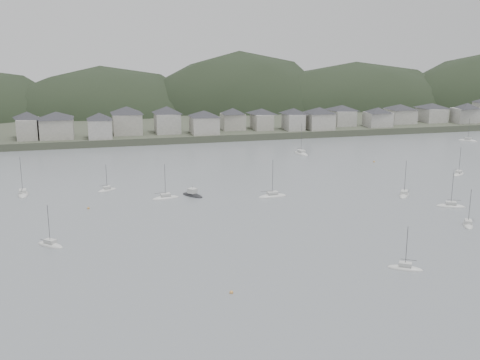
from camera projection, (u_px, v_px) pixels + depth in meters
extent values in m
plane|color=slate|center=(358.00, 324.00, 92.33)|extent=(900.00, 900.00, 0.00)
cube|color=#383D2D|center=(154.00, 109.00, 369.69)|extent=(900.00, 250.00, 3.00)
ellipsoid|color=black|center=(103.00, 134.00, 343.69)|extent=(132.08, 90.41, 79.74)
ellipsoid|color=black|center=(239.00, 133.00, 364.54)|extent=(133.88, 88.37, 101.41)
ellipsoid|color=black|center=(354.00, 126.00, 377.56)|extent=(165.81, 81.78, 82.55)
cube|color=gray|center=(28.00, 129.00, 246.13)|extent=(8.34, 12.91, 8.59)
pyramid|color=#2A2A2F|center=(27.00, 115.00, 244.77)|extent=(15.78, 15.78, 3.01)
cube|color=gray|center=(57.00, 128.00, 248.39)|extent=(13.68, 13.35, 8.36)
pyramid|color=#2A2A2F|center=(56.00, 115.00, 247.07)|extent=(20.07, 20.07, 2.93)
cube|color=gray|center=(100.00, 129.00, 247.74)|extent=(9.78, 10.20, 8.08)
pyramid|color=#2A2A2F|center=(99.00, 116.00, 246.47)|extent=(14.83, 14.83, 2.83)
cube|color=gray|center=(127.00, 124.00, 259.62)|extent=(12.59, 13.33, 9.09)
pyramid|color=#2A2A2F|center=(126.00, 110.00, 258.18)|extent=(19.24, 19.24, 3.18)
cube|color=gray|center=(167.00, 123.00, 262.51)|extent=(10.74, 12.17, 8.87)
pyramid|color=#2A2A2F|center=(167.00, 110.00, 261.11)|extent=(17.01, 17.01, 3.10)
cube|color=gray|center=(204.00, 125.00, 260.27)|extent=(11.63, 12.09, 7.69)
pyramid|color=#2A2A2F|center=(204.00, 113.00, 259.05)|extent=(17.61, 17.61, 2.69)
cube|color=gray|center=(233.00, 122.00, 272.18)|extent=(10.37, 9.35, 7.44)
pyramid|color=#2A2A2F|center=(233.00, 111.00, 271.00)|extent=(14.65, 14.65, 2.60)
cube|color=gray|center=(262.00, 121.00, 273.19)|extent=(8.24, 12.20, 7.22)
pyramid|color=#2A2A2F|center=(262.00, 111.00, 272.05)|extent=(15.17, 15.17, 2.53)
cube|color=gray|center=(293.00, 122.00, 271.60)|extent=(8.06, 10.91, 7.46)
pyramid|color=#2A2A2F|center=(294.00, 111.00, 270.42)|extent=(14.08, 14.08, 2.61)
cube|color=gray|center=(319.00, 121.00, 273.17)|extent=(11.73, 11.78, 7.66)
pyramid|color=#2A2A2F|center=(320.00, 110.00, 271.96)|extent=(17.46, 17.46, 2.68)
cube|color=gray|center=(342.00, 118.00, 286.32)|extent=(10.19, 13.02, 7.33)
pyramid|color=#2A2A2F|center=(342.00, 108.00, 285.16)|extent=(17.23, 17.23, 2.57)
cube|color=gray|center=(378.00, 119.00, 281.67)|extent=(11.70, 9.81, 6.88)
pyramid|color=#2A2A2F|center=(378.00, 110.00, 280.58)|extent=(15.97, 15.97, 2.41)
cube|color=gray|center=(400.00, 116.00, 294.08)|extent=(12.83, 12.48, 7.00)
pyramid|color=#2A2A2F|center=(400.00, 107.00, 292.97)|extent=(18.79, 18.79, 2.45)
cube|color=gray|center=(431.00, 115.00, 299.02)|extent=(11.07, 13.50, 6.97)
pyramid|color=#2A2A2F|center=(432.00, 106.00, 297.92)|extent=(18.25, 18.25, 2.44)
cube|color=gray|center=(467.00, 115.00, 295.44)|extent=(13.75, 9.12, 7.34)
pyramid|color=#2A2A2F|center=(468.00, 105.00, 294.28)|extent=(16.97, 16.97, 2.57)
ellipsoid|color=silver|center=(468.00, 225.00, 141.23)|extent=(5.51, 7.27, 1.42)
cube|color=beige|center=(468.00, 221.00, 140.99)|extent=(2.59, 2.93, 0.70)
cylinder|color=#3F3F42|center=(470.00, 207.00, 140.16)|extent=(0.12, 0.12, 8.86)
cylinder|color=#3F3F42|center=(474.00, 220.00, 139.98)|extent=(1.68, 2.81, 0.10)
ellipsoid|color=silver|center=(166.00, 198.00, 165.24)|extent=(8.18, 3.91, 1.57)
cube|color=beige|center=(165.00, 195.00, 164.98)|extent=(3.02, 2.20, 0.70)
cylinder|color=#3F3F42|center=(165.00, 181.00, 164.05)|extent=(0.12, 0.12, 9.82)
cylinder|color=#3F3F42|center=(160.00, 193.00, 164.76)|extent=(3.49, 0.75, 0.10)
ellipsoid|color=silver|center=(107.00, 190.00, 174.01)|extent=(6.35, 4.99, 1.25)
cube|color=beige|center=(107.00, 187.00, 173.80)|extent=(2.58, 2.32, 0.70)
cylinder|color=#3F3F42|center=(106.00, 177.00, 173.06)|extent=(0.12, 0.12, 7.80)
cylinder|color=#3F3F42|center=(104.00, 185.00, 173.99)|extent=(2.44, 1.57, 0.10)
ellipsoid|color=silver|center=(23.00, 195.00, 169.30)|extent=(3.46, 8.97, 1.76)
cube|color=beige|center=(23.00, 191.00, 169.02)|extent=(2.16, 3.21, 0.70)
cylinder|color=#3F3F42|center=(21.00, 176.00, 167.98)|extent=(0.12, 0.12, 10.99)
cylinder|color=#3F3F42|center=(22.00, 190.00, 167.38)|extent=(0.39, 3.95, 0.10)
ellipsoid|color=silver|center=(301.00, 154.00, 229.89)|extent=(4.38, 9.87, 1.91)
cube|color=beige|center=(301.00, 151.00, 229.60)|extent=(2.55, 3.60, 0.70)
cylinder|color=#3F3F42|center=(301.00, 139.00, 228.46)|extent=(0.12, 0.12, 11.92)
cylinder|color=#3F3F42|center=(300.00, 149.00, 231.12)|extent=(0.71, 4.26, 0.10)
ellipsoid|color=silver|center=(459.00, 175.00, 194.52)|extent=(7.26, 6.18, 1.46)
cube|color=beige|center=(459.00, 172.00, 194.28)|extent=(3.01, 2.80, 0.70)
cylinder|color=#3F3F42|center=(460.00, 161.00, 193.42)|extent=(0.12, 0.12, 9.11)
cylinder|color=#3F3F42|center=(455.00, 170.00, 194.62)|extent=(2.71, 2.02, 0.10)
ellipsoid|color=silver|center=(451.00, 207.00, 157.04)|extent=(7.94, 5.56, 1.53)
cube|color=beige|center=(451.00, 203.00, 156.79)|extent=(3.14, 2.69, 0.70)
cylinder|color=#3F3F42|center=(452.00, 189.00, 155.89)|extent=(0.12, 0.12, 9.56)
cylinder|color=#3F3F42|center=(454.00, 200.00, 157.53)|extent=(3.13, 1.60, 0.10)
ellipsoid|color=silver|center=(404.00, 195.00, 168.40)|extent=(6.94, 8.04, 1.62)
cube|color=beige|center=(404.00, 192.00, 168.14)|extent=(3.13, 3.34, 0.70)
cylinder|color=#3F3F42|center=(405.00, 178.00, 167.18)|extent=(0.12, 0.12, 10.13)
cylinder|color=#3F3F42|center=(409.00, 191.00, 167.13)|extent=(2.27, 2.98, 0.10)
ellipsoid|color=silver|center=(272.00, 197.00, 167.06)|extent=(8.75, 3.44, 1.71)
cube|color=beige|center=(272.00, 193.00, 166.79)|extent=(3.14, 2.12, 0.70)
cylinder|color=#3F3F42|center=(273.00, 178.00, 165.78)|extent=(0.12, 0.12, 10.69)
cylinder|color=#3F3F42|center=(267.00, 191.00, 166.41)|extent=(3.84, 0.42, 0.10)
ellipsoid|color=silver|center=(405.00, 269.00, 114.34)|extent=(6.95, 5.61, 1.37)
cube|color=beige|center=(405.00, 264.00, 114.11)|extent=(2.84, 2.58, 0.70)
cylinder|color=#3F3F42|center=(407.00, 247.00, 113.30)|extent=(0.12, 0.12, 8.59)
cylinder|color=#3F3F42|center=(409.00, 260.00, 114.87)|extent=(2.64, 1.78, 0.10)
ellipsoid|color=silver|center=(468.00, 141.00, 259.55)|extent=(7.31, 7.30, 1.56)
cube|color=beige|center=(468.00, 138.00, 259.30)|extent=(3.15, 3.15, 0.70)
cylinder|color=#3F3F42|center=(469.00, 130.00, 258.37)|extent=(0.12, 0.12, 9.78)
cylinder|color=#3F3F42|center=(467.00, 138.00, 257.99)|extent=(2.56, 2.56, 0.10)
ellipsoid|color=silver|center=(50.00, 245.00, 127.35)|extent=(6.81, 6.63, 1.44)
cube|color=beige|center=(50.00, 241.00, 127.12)|extent=(2.92, 2.89, 0.70)
cylinder|color=#3F3F42|center=(49.00, 225.00, 126.27)|extent=(0.12, 0.12, 9.01)
cylinder|color=#3F3F42|center=(45.00, 240.00, 125.92)|extent=(2.42, 2.31, 0.10)
ellipsoid|color=black|center=(193.00, 196.00, 168.11)|extent=(6.56, 7.75, 1.66)
cube|color=beige|center=(192.00, 191.00, 167.76)|extent=(3.03, 3.07, 1.40)
cylinder|color=#3F3F42|center=(192.00, 188.00, 167.55)|extent=(0.10, 0.10, 1.20)
sphere|color=#CF9045|center=(88.00, 208.00, 155.24)|extent=(0.70, 0.70, 0.70)
sphere|color=#CF9045|center=(231.00, 292.00, 103.42)|extent=(0.70, 0.70, 0.70)
sphere|color=#CF9045|center=(374.00, 162.00, 214.55)|extent=(0.70, 0.70, 0.70)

